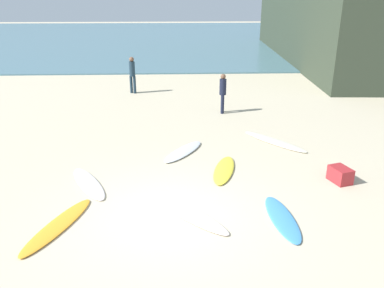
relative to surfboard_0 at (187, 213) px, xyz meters
name	(u,v)px	position (x,y,z in m)	size (l,w,h in m)	color
ground_plane	(169,215)	(-0.43, -0.03, -0.04)	(120.00, 120.00, 0.00)	beige
ocean_water	(173,37)	(-0.43, 36.24, 0.00)	(120.00, 40.00, 0.08)	slate
surfboard_0	(187,213)	(0.00, 0.00, 0.00)	(0.51, 2.51, 0.08)	silver
surfboard_1	(58,225)	(-2.84, -0.41, 0.00)	(0.49, 2.41, 0.07)	#F5A128
surfboard_2	(282,218)	(2.12, -0.33, 0.00)	(0.53, 1.98, 0.07)	#4594DD
surfboard_3	(274,141)	(3.08, 4.45, 0.00)	(0.49, 2.59, 0.08)	white
surfboard_4	(183,151)	(-0.02, 3.68, 0.00)	(0.54, 2.04, 0.08)	silver
surfboard_5	(224,170)	(1.11, 2.26, 0.00)	(0.53, 1.97, 0.08)	yellow
surfboard_6	(89,183)	(-2.58, 1.59, 0.00)	(0.51, 2.14, 0.07)	white
beachgoer_near	(132,73)	(-2.36, 11.58, 0.97)	(0.38, 0.38, 1.79)	#1E3342
beachgoer_mid	(223,92)	(1.71, 7.99, 0.87)	(0.31, 0.34, 1.64)	#191E33
beach_cooler	(340,175)	(4.14, 1.47, 0.17)	(0.60, 0.42, 0.41)	#B2282D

